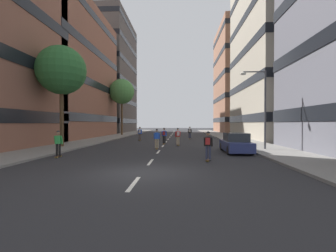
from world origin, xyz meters
TOP-DOWN VIEW (x-y plane):
  - ground_plane at (0.00, 26.29)m, footprint 157.72×157.72m
  - sidewalk_left at (-9.16, 29.57)m, footprint 3.95×72.29m
  - sidewalk_right at (9.16, 29.57)m, footprint 3.95×72.29m
  - lane_markings at (0.00, 28.00)m, footprint 0.16×62.20m
  - building_left_mid at (-17.18, 25.66)m, footprint 12.21×22.42m
  - building_left_far at (-17.18, 49.09)m, footprint 12.21×19.95m
  - building_right_mid at (17.18, 25.66)m, footprint 12.21×19.01m
  - building_right_far at (17.18, 49.09)m, footprint 12.21×18.03m
  - parked_car_near at (5.99, 7.82)m, footprint 1.82×4.40m
  - street_tree_near at (-9.16, 10.60)m, footprint 4.44×4.44m
  - street_tree_mid at (-9.16, 33.11)m, footprint 4.61×4.61m
  - streetlamp_right at (8.40, 9.44)m, footprint 2.13×0.30m
  - skater_0 at (-0.01, 14.78)m, footprint 0.54×0.91m
  - skater_1 at (3.39, 3.57)m, footprint 0.57×0.92m
  - skater_2 at (1.48, 13.46)m, footprint 0.56×0.92m
  - skater_3 at (3.08, 23.82)m, footprint 0.56×0.92m
  - skater_4 at (-3.57, 20.19)m, footprint 0.53×0.90m
  - skater_5 at (-0.33, 10.05)m, footprint 0.55×0.91m
  - skater_6 at (-6.35, 4.61)m, footprint 0.55×0.92m

SIDE VIEW (x-z plane):
  - ground_plane at x=0.00m, z-range 0.00..0.00m
  - lane_markings at x=0.00m, z-range 0.00..0.01m
  - sidewalk_left at x=-9.16m, z-range 0.00..0.14m
  - sidewalk_right at x=9.16m, z-range 0.00..0.14m
  - parked_car_near at x=5.99m, z-range -0.06..1.46m
  - skater_5 at x=-0.33m, z-range 0.10..1.87m
  - skater_6 at x=-6.35m, z-range 0.10..1.87m
  - skater_0 at x=-0.01m, z-range 0.13..1.90m
  - skater_1 at x=3.39m, z-range 0.13..1.90m
  - skater_2 at x=1.48m, z-range 0.13..1.90m
  - skater_3 at x=3.08m, z-range 0.13..1.90m
  - skater_4 at x=-3.57m, z-range 0.13..1.90m
  - streetlamp_right at x=8.40m, z-range 0.89..7.39m
  - street_tree_near at x=-9.16m, z-range 2.49..11.70m
  - street_tree_mid at x=-9.16m, z-range 2.96..13.30m
  - building_left_mid at x=-17.18m, z-range 0.09..20.42m
  - building_right_far at x=17.18m, z-range 0.09..25.95m
  - building_left_far at x=-17.18m, z-range 0.09..28.44m
  - building_right_mid at x=17.18m, z-range 0.09..34.71m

